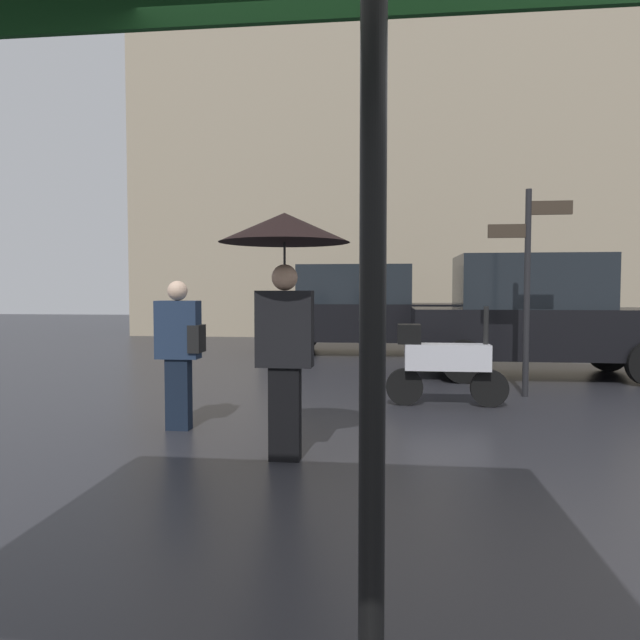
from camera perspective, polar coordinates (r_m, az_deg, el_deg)
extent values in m
plane|color=#26262B|center=(2.82, 13.27, -27.63)|extent=(60.00, 60.00, 0.00)
cylinder|color=black|center=(1.75, 5.17, -0.38)|extent=(0.08, 0.08, 2.66)
cube|color=black|center=(4.97, -3.44, -9.11)|extent=(0.26, 0.16, 0.79)
cube|color=black|center=(4.87, -3.47, -0.87)|extent=(0.47, 0.21, 0.64)
sphere|color=tan|center=(4.86, -3.48, 4.18)|extent=(0.22, 0.22, 0.22)
cylinder|color=black|center=(4.87, -3.49, 5.82)|extent=(0.02, 0.02, 0.30)
cone|color=black|center=(4.89, -3.50, 9.02)|extent=(1.09, 1.09, 0.25)
cube|color=black|center=(6.18, -13.66, -7.06)|extent=(0.24, 0.15, 0.73)
cube|color=#1E2D47|center=(6.11, -13.74, -0.93)|extent=(0.44, 0.20, 0.59)
sphere|color=beige|center=(6.09, -13.78, 2.80)|extent=(0.20, 0.20, 0.20)
cube|color=black|center=(6.05, -11.98, -1.79)|extent=(0.12, 0.24, 0.28)
cylinder|color=black|center=(7.47, 16.26, -6.44)|extent=(0.46, 0.09, 0.46)
cylinder|color=black|center=(7.36, 8.27, -6.48)|extent=(0.46, 0.09, 0.46)
cube|color=silver|center=(7.34, 12.33, -3.55)|extent=(1.03, 0.32, 0.32)
cube|color=black|center=(7.28, 8.72, -1.36)|extent=(0.28, 0.28, 0.24)
cylinder|color=black|center=(7.38, 15.94, -0.84)|extent=(0.06, 0.06, 0.55)
cube|color=black|center=(13.17, 4.41, -0.16)|extent=(4.52, 1.67, 0.82)
cube|color=black|center=(13.16, 3.44, 3.49)|extent=(2.48, 1.53, 0.86)
cylinder|color=black|center=(14.06, 10.51, -1.67)|extent=(0.63, 0.18, 0.63)
cylinder|color=black|center=(12.40, 11.06, -2.29)|extent=(0.63, 0.18, 0.63)
cylinder|color=black|center=(14.15, -1.43, -1.59)|extent=(0.63, 0.18, 0.63)
cylinder|color=black|center=(12.51, -2.47, -2.19)|extent=(0.63, 0.18, 0.63)
cube|color=black|center=(10.27, 20.83, -1.14)|extent=(4.19, 1.64, 0.79)
cube|color=black|center=(10.20, 19.77, 3.53)|extent=(2.31, 1.51, 0.87)
cylinder|color=black|center=(11.49, 26.37, -2.83)|extent=(0.67, 0.18, 0.67)
cylinder|color=black|center=(10.86, 12.71, -2.91)|extent=(0.67, 0.18, 0.67)
cylinder|color=black|center=(9.24, 13.83, -3.94)|extent=(0.67, 0.18, 0.67)
cylinder|color=black|center=(8.24, 19.60, 2.44)|extent=(0.08, 0.08, 2.77)
cube|color=#33281E|center=(8.38, 21.63, 10.18)|extent=(0.56, 0.04, 0.18)
cube|color=#33281E|center=(8.22, 17.92, 8.29)|extent=(0.52, 0.04, 0.18)
cube|color=gray|center=(19.54, 7.46, 18.78)|extent=(16.50, 2.86, 13.55)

